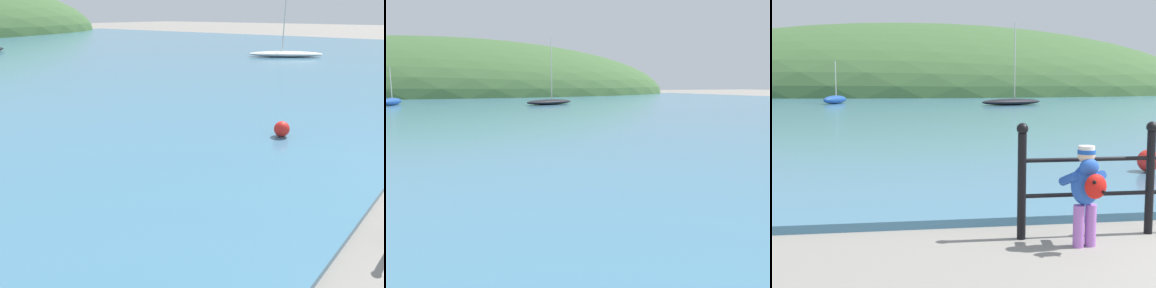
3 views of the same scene
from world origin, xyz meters
The scene contains 2 objects.
boat_far_right centered at (16.86, 12.44, 0.32)m, with size 3.94×4.84×5.91m.
mooring_buoy centered at (0.59, 4.68, 0.29)m, with size 0.38×0.38×0.38m, color red.
Camera 1 is at (-7.53, 0.89, 2.95)m, focal length 35.00 mm.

